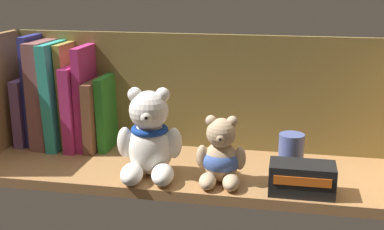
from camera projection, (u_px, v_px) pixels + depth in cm
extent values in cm
cube|color=#9E7042|center=(188.00, 171.00, 102.56)|extent=(83.86, 24.70, 2.00)
cube|color=brown|center=(200.00, 96.00, 111.35)|extent=(86.26, 1.20, 27.28)
cube|color=slate|center=(28.00, 110.00, 115.85)|extent=(2.24, 11.09, 15.03)
cube|color=navy|center=(35.00, 90.00, 114.13)|extent=(1.77, 9.10, 24.62)
cube|color=#8C5656|center=(47.00, 93.00, 113.75)|extent=(3.56, 13.41, 23.57)
cube|color=teal|center=(60.00, 94.00, 113.20)|extent=(3.14, 14.88, 23.43)
cube|color=#A8973F|center=(69.00, 95.00, 112.84)|extent=(2.20, 9.34, 23.14)
cube|color=#B72B6E|center=(79.00, 105.00, 113.06)|extent=(2.62, 14.65, 18.60)
cube|color=#B62A6D|center=(88.00, 97.00, 112.07)|extent=(1.81, 12.46, 22.74)
cube|color=brown|center=(98.00, 113.00, 112.66)|extent=(2.19, 13.96, 15.38)
cube|color=#287927|center=(108.00, 112.00, 112.15)|extent=(2.23, 10.28, 16.22)
ellipsoid|color=white|center=(150.00, 148.00, 97.54)|extent=(8.90, 8.17, 10.47)
sphere|color=white|center=(149.00, 110.00, 94.94)|extent=(7.45, 7.45, 7.45)
sphere|color=white|center=(135.00, 95.00, 94.76)|extent=(2.79, 2.79, 2.79)
sphere|color=white|center=(163.00, 95.00, 94.54)|extent=(2.79, 2.79, 2.79)
sphere|color=white|center=(147.00, 117.00, 92.52)|extent=(2.79, 2.79, 2.79)
sphere|color=black|center=(146.00, 118.00, 91.56)|extent=(0.98, 0.98, 0.98)
ellipsoid|color=white|center=(132.00, 174.00, 93.80)|extent=(5.18, 7.53, 3.72)
ellipsoid|color=white|center=(163.00, 175.00, 93.56)|extent=(5.18, 7.53, 3.72)
ellipsoid|color=white|center=(125.00, 142.00, 96.87)|extent=(3.44, 3.44, 6.05)
ellipsoid|color=white|center=(174.00, 143.00, 96.49)|extent=(3.44, 3.44, 6.05)
torus|color=navy|center=(150.00, 130.00, 96.51)|extent=(7.15, 7.15, 1.34)
ellipsoid|color=tan|center=(221.00, 162.00, 94.40)|extent=(6.62, 6.07, 7.78)
sphere|color=tan|center=(221.00, 133.00, 92.47)|extent=(5.53, 5.53, 5.53)
sphere|color=tan|center=(211.00, 121.00, 92.49)|extent=(2.08, 2.08, 2.08)
sphere|color=tan|center=(232.00, 121.00, 92.01)|extent=(2.08, 2.08, 2.08)
sphere|color=tan|center=(220.00, 138.00, 90.68)|extent=(2.08, 2.08, 2.08)
sphere|color=black|center=(220.00, 139.00, 89.98)|extent=(0.73, 0.73, 0.73)
ellipsoid|color=tan|center=(208.00, 181.00, 91.82)|extent=(3.44, 5.38, 2.77)
ellipsoid|color=tan|center=(231.00, 182.00, 91.29)|extent=(3.44, 5.38, 2.77)
ellipsoid|color=tan|center=(202.00, 157.00, 94.20)|extent=(2.39, 2.39, 4.50)
ellipsoid|color=tan|center=(240.00, 158.00, 93.33)|extent=(2.39, 2.39, 4.50)
ellipsoid|color=#4160AD|center=(221.00, 161.00, 94.34)|extent=(7.16, 6.62, 5.45)
cylinder|color=#4C5B99|center=(291.00, 154.00, 98.36)|extent=(4.90, 4.90, 7.91)
cube|color=black|center=(302.00, 179.00, 89.42)|extent=(11.51, 6.07, 5.59)
cube|color=orange|center=(302.00, 182.00, 86.28)|extent=(9.78, 0.16, 1.56)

